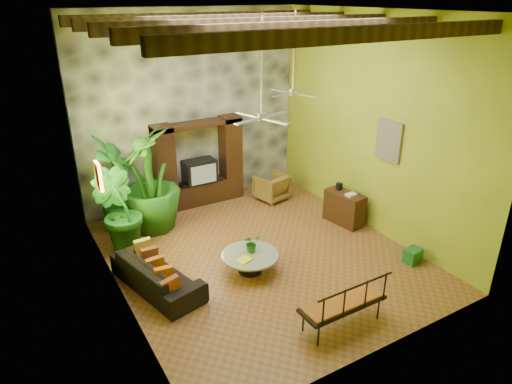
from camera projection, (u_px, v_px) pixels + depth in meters
ground at (259, 254)px, 10.06m from camera, size 7.00×7.00×0.00m
ceiling at (260, 11)px, 8.05m from camera, size 6.00×7.00×0.02m
back_wall at (191, 110)px, 11.82m from camera, size 6.00×0.02×5.00m
left_wall at (107, 174)px, 7.66m from camera, size 0.02×7.00×5.00m
right_wall at (372, 125)px, 10.45m from camera, size 0.02×7.00×5.00m
stone_accent_wall at (192, 110)px, 11.77m from camera, size 5.98×0.10×4.98m
ceiling_beams at (260, 24)px, 8.14m from camera, size 5.95×5.36×0.22m
entertainment_center at (199, 169)px, 12.15m from camera, size 2.40×0.55×2.30m
ceiling_fan_front at (262, 106)px, 8.28m from camera, size 1.28×1.28×1.86m
ceiling_fan_back at (293, 83)px, 10.38m from camera, size 1.28×1.28×1.86m
wall_art_mask at (99, 176)px, 8.63m from camera, size 0.06×0.32×0.55m
wall_art_painting at (389, 141)px, 10.04m from camera, size 0.06×0.70×0.90m
sofa at (157, 273)px, 8.80m from camera, size 1.33×2.29×0.63m
wicker_armchair at (272, 187)px, 12.59m from camera, size 0.92×0.93×0.72m
tall_plant_a at (116, 184)px, 10.63m from camera, size 1.35×1.51×2.39m
tall_plant_b at (118, 212)px, 9.86m from camera, size 1.32×1.30×1.88m
tall_plant_c at (149, 180)px, 10.67m from camera, size 1.82×1.82×2.52m
coffee_table at (250, 260)px, 9.35m from camera, size 1.17×1.17×0.40m
centerpiece_plant at (252, 243)px, 9.33m from camera, size 0.39×0.36×0.37m
yellow_tray at (244, 260)px, 9.05m from camera, size 0.36×0.30×0.03m
iron_bench at (346, 302)px, 7.64m from camera, size 1.56×0.57×0.57m
side_console at (344, 208)px, 11.28m from camera, size 0.59×1.06×0.80m
green_bin at (413, 256)px, 9.70m from camera, size 0.39×0.31×0.31m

